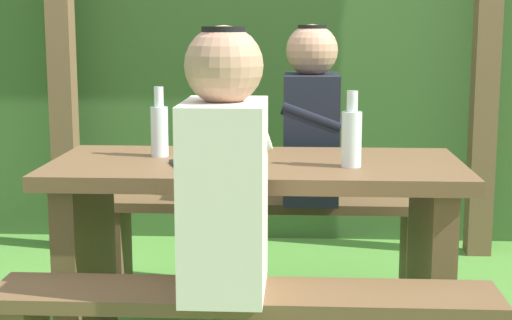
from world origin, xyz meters
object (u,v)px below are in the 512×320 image
bottle_left (352,136)px  picnic_table (256,225)px  bottle_right (159,128)px  person_black_coat (311,120)px  drinking_glass (212,155)px  bench_far (263,228)px  person_white_shirt (225,171)px  cell_phone (183,164)px

bottle_left → picnic_table: bearing=164.5°
bottle_right → picnic_table: bearing=-13.3°
person_black_coat → drinking_glass: 0.78m
bottle_right → bench_far: bearing=55.0°
drinking_glass → person_black_coat: bearing=64.8°
drinking_glass → bottle_right: size_ratio=0.36×
picnic_table → bottle_right: 0.48m
person_black_coat → bench_far: bearing=179.0°
person_black_coat → drinking_glass: person_black_coat is taller
bottle_left → person_white_shirt: bearing=-127.5°
picnic_table → drinking_glass: (-0.14, -0.13, 0.27)m
person_white_shirt → person_black_coat: 1.17m
picnic_table → cell_phone: cell_phone is taller
drinking_glass → bottle_left: bearing=5.8°
bench_far → cell_phone: 0.81m
bottle_left → bottle_right: 0.68m
person_black_coat → bottle_left: 0.67m
person_black_coat → drinking_glass: (-0.33, -0.70, -0.03)m
bench_far → person_white_shirt: person_white_shirt is taller
bench_far → bottle_right: size_ratio=5.69×
drinking_glass → bottle_right: bearing=134.1°
picnic_table → person_black_coat: person_black_coat is taller
picnic_table → bench_far: bearing=90.0°
bottle_right → cell_phone: bottle_right is taller
bench_far → drinking_glass: drinking_glass is taller
person_white_shirt → drinking_glass: bearing=100.8°
person_black_coat → bottle_left: size_ratio=2.88×
picnic_table → bottle_left: bearing=-15.5°
picnic_table → bottle_left: 0.46m
picnic_table → person_white_shirt: size_ratio=1.95×
person_black_coat → drinking_glass: size_ratio=8.23×
person_white_shirt → bottle_right: 0.71m
person_black_coat → bottle_left: person_black_coat is taller
person_black_coat → cell_phone: (-0.43, -0.66, -0.07)m
drinking_glass → cell_phone: size_ratio=0.62×
picnic_table → person_white_shirt: (-0.05, -0.57, 0.30)m
picnic_table → person_white_shirt: bearing=-95.4°
picnic_table → bench_far: 0.60m
person_black_coat → bottle_right: bearing=-137.8°
person_white_shirt → person_black_coat: (0.25, 1.14, 0.00)m
cell_phone → bottle_left: bearing=-19.3°
person_white_shirt → bottle_left: bearing=52.5°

